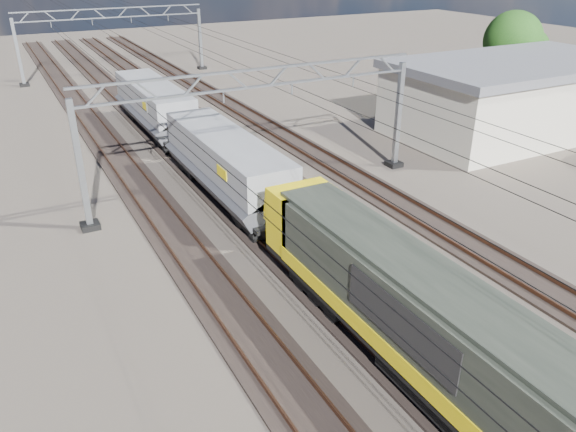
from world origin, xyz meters
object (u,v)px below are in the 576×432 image
catenary_gantry_mid (260,128)px  hopper_wagon_lead (226,162)px  catenary_gantry_far (114,40)px  hopper_wagon_mid (154,104)px  tree_far (517,43)px  industrial_shed (515,96)px  locomotive (455,345)px

catenary_gantry_mid → hopper_wagon_lead: size_ratio=1.53×
catenary_gantry_far → hopper_wagon_mid: size_ratio=1.53×
tree_far → hopper_wagon_lead: bearing=-163.3°
industrial_shed → hopper_wagon_lead: bearing=-175.5°
catenary_gantry_mid → tree_far: tree_far is taller
locomotive → industrial_shed: (24.00, 19.60, 0.40)m
industrial_shed → hopper_wagon_mid: bearing=152.9°
tree_far → catenary_gantry_mid: bearing=-162.1°
hopper_wagon_mid → industrial_shed: size_ratio=0.70×
catenary_gantry_mid → locomotive: catenary_gantry_mid is taller
hopper_wagon_mid → catenary_gantry_mid: bearing=-82.0°
locomotive → tree_far: tree_far is taller
hopper_wagon_lead → hopper_wagon_mid: same height
catenary_gantry_far → tree_far: bearing=-40.8°
hopper_wagon_lead → tree_far: tree_far is taller
catenary_gantry_far → hopper_wagon_lead: bearing=-93.2°
catenary_gantry_far → hopper_wagon_mid: (-2.00, -21.70, -1.67)m
catenary_gantry_mid → catenary_gantry_far: size_ratio=1.00×
tree_far → catenary_gantry_far: bearing=139.2°
hopper_wagon_mid → catenary_gantry_far: bearing=84.7°
industrial_shed → catenary_gantry_far: bearing=122.9°
locomotive → catenary_gantry_mid: bearing=83.5°
hopper_wagon_lead → industrial_shed: bearing=4.5°
locomotive → hopper_wagon_lead: locomotive is taller
hopper_wagon_lead → tree_far: 33.85m
catenary_gantry_mid → locomotive: size_ratio=0.94×
catenary_gantry_mid → tree_far: 31.88m
catenary_gantry_mid → hopper_wagon_lead: bearing=177.2°
catenary_gantry_far → hopper_wagon_lead: size_ratio=1.53×
locomotive → industrial_shed: industrial_shed is taller
hopper_wagon_lead → hopper_wagon_mid: bearing=90.0°
catenary_gantry_mid → locomotive: 17.78m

